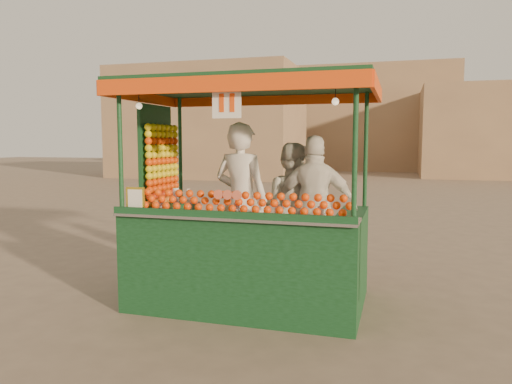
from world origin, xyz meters
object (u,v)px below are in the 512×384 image
(vendor_right, at_px, (315,206))
(vendor_left, at_px, (241,200))
(juice_cart, at_px, (242,233))
(vendor_middle, at_px, (291,207))

(vendor_right, bearing_deg, vendor_left, 10.83)
(juice_cart, height_order, vendor_middle, juice_cart)
(juice_cart, distance_m, vendor_middle, 0.83)
(juice_cart, height_order, vendor_left, juice_cart)
(juice_cart, bearing_deg, vendor_left, 109.65)
(vendor_left, xyz_separation_m, vendor_right, (0.88, 0.25, -0.08))
(vendor_middle, xyz_separation_m, vendor_right, (0.36, -0.20, 0.05))
(vendor_left, bearing_deg, juice_cart, 119.45)
(juice_cart, distance_m, vendor_left, 0.43)
(vendor_middle, relative_size, vendor_right, 0.95)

